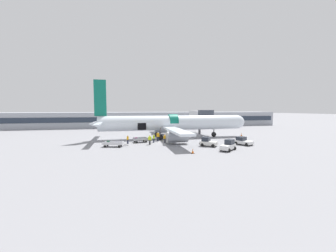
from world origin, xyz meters
TOP-DOWN VIEW (x-y plane):
  - ground_plane at (0.00, 0.00)m, footprint 500.00×500.00m
  - terminal_strip at (0.00, 38.06)m, footprint 98.56×11.89m
  - jet_bridge_stub at (11.08, 10.97)m, footprint 3.35×9.35m
  - airplane at (2.04, 5.66)m, footprint 34.25×29.64m
  - baggage_tug_lead at (12.67, -5.23)m, footprint 2.87×3.45m
  - baggage_tug_mid at (7.70, -9.19)m, footprint 3.31×2.98m
  - baggage_tug_rear at (6.06, -5.24)m, footprint 3.08×2.90m
  - baggage_cart_loading at (-4.76, 1.28)m, footprint 3.56×2.15m
  - baggage_cart_queued at (-9.59, -2.35)m, footprint 4.30×2.27m
  - ground_crew_loader_a at (-2.36, 0.55)m, footprint 0.45×0.54m
  - ground_crew_loader_b at (-3.37, -1.57)m, footprint 0.60×0.48m
  - ground_crew_driver at (-1.30, 2.05)m, footprint 0.58×0.58m
  - ground_crew_supervisor at (-0.37, -0.23)m, footprint 0.56×0.40m
  - ground_crew_helper at (-7.17, 0.12)m, footprint 0.48×0.52m
  - safety_cone_nose at (18.92, 5.32)m, footprint 0.50×0.50m
  - safety_cone_engine_left at (1.66, -10.12)m, footprint 0.47×0.47m

SIDE VIEW (x-z plane):
  - ground_plane at x=0.00m, z-range 0.00..0.00m
  - safety_cone_nose at x=18.92m, z-range -0.02..0.71m
  - safety_cone_engine_left at x=1.66m, z-range -0.02..0.72m
  - baggage_cart_queued at x=-9.59m, z-range -0.03..0.93m
  - baggage_cart_loading at x=-4.76m, z-range -0.01..0.93m
  - baggage_tug_lead at x=12.67m, z-range -0.08..1.32m
  - baggage_tug_rear at x=6.06m, z-range -0.11..1.43m
  - baggage_tug_mid at x=7.70m, z-range -0.12..1.52m
  - ground_crew_loader_a at x=-2.36m, z-range 0.04..1.59m
  - ground_crew_helper at x=-7.17m, z-range 0.04..1.60m
  - ground_crew_supervisor at x=-0.37m, z-range 0.04..1.66m
  - ground_crew_loader_b at x=-3.37m, z-range 0.04..1.76m
  - ground_crew_driver at x=-1.30m, z-range 0.05..1.86m
  - terminal_strip at x=0.00m, z-range 0.00..5.15m
  - airplane at x=2.04m, z-range -2.87..9.21m
  - jet_bridge_stub at x=11.08m, z-range 1.44..7.50m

